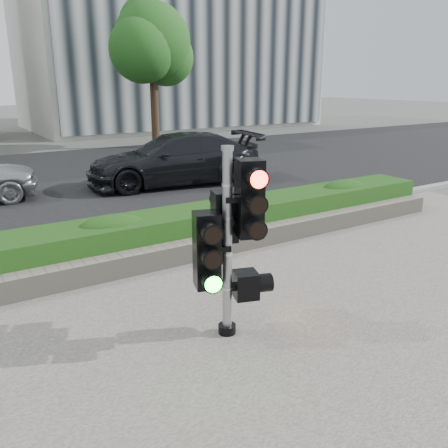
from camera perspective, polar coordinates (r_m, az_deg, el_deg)
The scene contains 10 objects.
ground at distance 6.73m, azimuth 4.30°, elevation -9.40°, with size 120.00×120.00×0.00m, color #51514C.
sidewalk at distance 5.23m, azimuth 21.77°, elevation -18.96°, with size 16.00×11.00×0.03m, color #9E9389.
road at distance 15.54m, azimuth -18.25°, elevation 5.06°, with size 60.00×13.00×0.02m, color black.
curb at distance 9.23m, azimuth -7.39°, elevation -1.65°, with size 60.00×0.25×0.12m, color gray.
stone_wall at distance 8.13m, azimuth -3.66°, elevation -3.10°, with size 12.00×0.32×0.34m, color gray.
hedge at distance 8.62m, azimuth -5.76°, elevation -0.78°, with size 12.00×1.00×0.68m, color #317223.
building_right at distance 33.35m, azimuth -6.64°, elevation 22.02°, with size 18.00×10.00×12.00m, color #B7B7B2.
tree_right at distance 22.37m, azimuth -8.74°, elevation 20.60°, with size 4.10×3.58×6.53m.
traffic_signal at distance 5.45m, azimuth 0.62°, elevation -1.19°, with size 0.84×0.69×2.27m.
car_dark at distance 14.09m, azimuth -5.93°, elevation 7.78°, with size 2.08×5.11×1.48m, color black.
Camera 1 is at (-3.64, -4.82, 2.98)m, focal length 38.00 mm.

